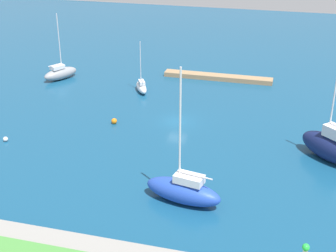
{
  "coord_description": "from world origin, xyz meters",
  "views": [
    {
      "loc": [
        -14.55,
        58.92,
        27.26
      ],
      "look_at": [
        0.0,
        4.87,
        1.5
      ],
      "focal_mm": 51.98,
      "sensor_mm": 36.0,
      "label": 1
    }
  ],
  "objects_px": {
    "sailboat_gray_along_channel": "(60,73)",
    "sailboat_blue_far_south": "(183,190)",
    "mooring_buoy_orange": "(114,121)",
    "sailboat_white_west_end": "(141,87)",
    "pier_dock": "(218,77)",
    "sailboat_navy_inner_mooring": "(330,146)",
    "mooring_buoy_white": "(6,139)"
  },
  "relations": [
    {
      "from": "pier_dock",
      "to": "sailboat_navy_inner_mooring",
      "type": "height_order",
      "value": "sailboat_navy_inner_mooring"
    },
    {
      "from": "sailboat_navy_inner_mooring",
      "to": "mooring_buoy_white",
      "type": "xyz_separation_m",
      "value": [
        38.96,
        5.56,
        -1.45
      ]
    },
    {
      "from": "pier_dock",
      "to": "sailboat_white_west_end",
      "type": "bearing_deg",
      "value": 40.03
    },
    {
      "from": "sailboat_navy_inner_mooring",
      "to": "mooring_buoy_white",
      "type": "height_order",
      "value": "sailboat_navy_inner_mooring"
    },
    {
      "from": "mooring_buoy_white",
      "to": "mooring_buoy_orange",
      "type": "height_order",
      "value": "mooring_buoy_orange"
    },
    {
      "from": "pier_dock",
      "to": "mooring_buoy_orange",
      "type": "bearing_deg",
      "value": 64.24
    },
    {
      "from": "sailboat_blue_far_south",
      "to": "mooring_buoy_white",
      "type": "xyz_separation_m",
      "value": [
        24.7,
        -7.39,
        -1.05
      ]
    },
    {
      "from": "sailboat_gray_along_channel",
      "to": "mooring_buoy_white",
      "type": "xyz_separation_m",
      "value": [
        -4.06,
        23.46,
        -0.78
      ]
    },
    {
      "from": "sailboat_blue_far_south",
      "to": "mooring_buoy_orange",
      "type": "relative_size",
      "value": 18.38
    },
    {
      "from": "sailboat_blue_far_south",
      "to": "mooring_buoy_orange",
      "type": "bearing_deg",
      "value": -38.95
    },
    {
      "from": "sailboat_white_west_end",
      "to": "mooring_buoy_white",
      "type": "bearing_deg",
      "value": 123.36
    },
    {
      "from": "sailboat_blue_far_south",
      "to": "mooring_buoy_white",
      "type": "bearing_deg",
      "value": -5.66
    },
    {
      "from": "mooring_buoy_white",
      "to": "mooring_buoy_orange",
      "type": "distance_m",
      "value": 14.16
    },
    {
      "from": "pier_dock",
      "to": "sailboat_blue_far_south",
      "type": "distance_m",
      "value": 37.82
    },
    {
      "from": "sailboat_white_west_end",
      "to": "pier_dock",
      "type": "bearing_deg",
      "value": -79.27
    },
    {
      "from": "sailboat_white_west_end",
      "to": "mooring_buoy_orange",
      "type": "bearing_deg",
      "value": 151.71
    },
    {
      "from": "sailboat_white_west_end",
      "to": "mooring_buoy_orange",
      "type": "xyz_separation_m",
      "value": [
        -0.22,
        12.72,
        -0.43
      ]
    },
    {
      "from": "sailboat_blue_far_south",
      "to": "sailboat_white_west_end",
      "type": "relative_size",
      "value": 1.74
    },
    {
      "from": "sailboat_blue_far_south",
      "to": "sailboat_white_west_end",
      "type": "xyz_separation_m",
      "value": [
        13.67,
        -28.71,
        -0.55
      ]
    },
    {
      "from": "pier_dock",
      "to": "sailboat_gray_along_channel",
      "type": "distance_m",
      "value": 26.68
    },
    {
      "from": "sailboat_navy_inner_mooring",
      "to": "mooring_buoy_orange",
      "type": "distance_m",
      "value": 27.92
    },
    {
      "from": "sailboat_navy_inner_mooring",
      "to": "mooring_buoy_white",
      "type": "bearing_deg",
      "value": 49.56
    },
    {
      "from": "sailboat_gray_along_channel",
      "to": "sailboat_navy_inner_mooring",
      "type": "relative_size",
      "value": 0.91
    },
    {
      "from": "mooring_buoy_orange",
      "to": "sailboat_gray_along_channel",
      "type": "bearing_deg",
      "value": -44.14
    },
    {
      "from": "sailboat_gray_along_channel",
      "to": "sailboat_blue_far_south",
      "type": "bearing_deg",
      "value": -107.97
    },
    {
      "from": "pier_dock",
      "to": "sailboat_blue_far_south",
      "type": "height_order",
      "value": "sailboat_blue_far_south"
    },
    {
      "from": "sailboat_white_west_end",
      "to": "mooring_buoy_orange",
      "type": "relative_size",
      "value": 10.55
    },
    {
      "from": "sailboat_gray_along_channel",
      "to": "sailboat_blue_far_south",
      "type": "relative_size",
      "value": 0.79
    },
    {
      "from": "pier_dock",
      "to": "mooring_buoy_white",
      "type": "relative_size",
      "value": 29.8
    },
    {
      "from": "sailboat_navy_inner_mooring",
      "to": "pier_dock",
      "type": "bearing_deg",
      "value": -13.68
    },
    {
      "from": "sailboat_navy_inner_mooring",
      "to": "mooring_buoy_orange",
      "type": "relative_size",
      "value": 15.9
    },
    {
      "from": "sailboat_blue_far_south",
      "to": "pier_dock",
      "type": "bearing_deg",
      "value": -74.49
    }
  ]
}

